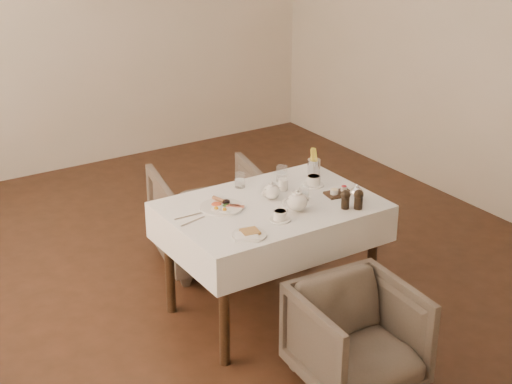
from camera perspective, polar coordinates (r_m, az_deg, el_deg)
The scene contains 20 objects.
table at distance 4.83m, azimuth 1.10°, elevation -2.15°, with size 1.28×0.88×0.75m.
armchair_near at distance 4.38m, azimuth 7.34°, elevation -10.43°, with size 0.62×0.64×0.58m, color #50463B.
armchair_far at distance 5.60m, azimuth -3.35°, elevation -1.76°, with size 0.74×0.76×0.69m, color #50463B.
breakfast_plate at distance 4.73m, azimuth -2.54°, elevation -1.05°, with size 0.26×0.26×0.03m.
side_plate at distance 4.37m, azimuth -0.53°, elevation -3.13°, with size 0.21×0.20×0.02m.
teapot_centre at distance 4.83m, azimuth 1.15°, elevation 0.13°, with size 0.14×0.11×0.12m, color white, non-canonical shape.
teapot_front at distance 4.66m, azimuth 2.99°, elevation -0.59°, with size 0.18×0.14×0.14m, color white, non-canonical shape.
creamer at distance 4.97m, azimuth 1.98°, elevation 0.56°, with size 0.06×0.06×0.07m, color white.
teacup_near at distance 4.56m, azimuth 1.77°, elevation -1.75°, with size 0.12×0.12×0.06m.
teacup_far at distance 5.05m, azimuth 4.21°, elevation 0.80°, with size 0.14×0.14×0.07m.
glass_left at distance 5.01m, azimuth -1.18°, elevation 0.88°, with size 0.07×0.07×0.09m, color silver.
glass_mid at distance 4.82m, azimuth 3.51°, elevation -0.11°, with size 0.06×0.06×0.09m, color silver.
glass_right at distance 5.11m, azimuth 1.88°, elevation 1.36°, with size 0.07×0.07×0.10m, color silver.
condiment_board at distance 4.93m, azimuth 6.03°, elevation -0.05°, with size 0.18×0.14×0.04m.
pepper_mill_left at distance 4.72m, azimuth 6.52°, elevation -0.53°, with size 0.06×0.06×0.12m, color black, non-canonical shape.
pepper_mill_right at distance 4.73m, azimuth 7.46°, elevation -0.52°, with size 0.06×0.06×0.12m, color black, non-canonical shape.
silver_pot at distance 4.84m, azimuth 7.32°, elevation -0.04°, with size 0.10×0.08×0.11m, color white, non-canonical shape.
fries_cup at distance 5.22m, azimuth 4.24°, elevation 2.14°, with size 0.09×0.09×0.18m.
cutlery_fork at distance 4.63m, azimuth -4.79°, elevation -1.74°, with size 0.02×0.21×0.00m, color silver.
cutlery_knife at distance 4.56m, azimuth -4.62°, elevation -2.15°, with size 0.01×0.18×0.00m, color silver.
Camera 1 is at (-2.55, -4.29, 2.70)m, focal length 55.00 mm.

